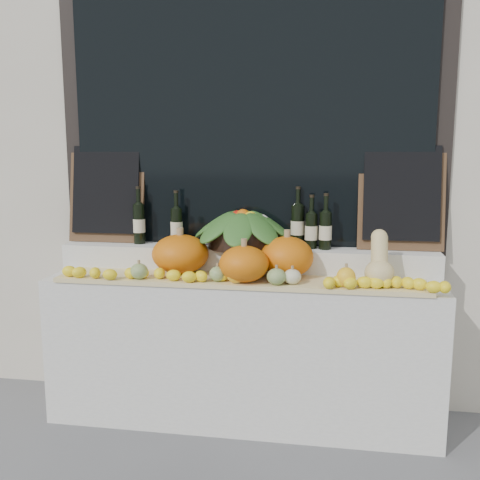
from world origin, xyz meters
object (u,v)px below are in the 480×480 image
object	(u,v)px
produce_bowl	(243,228)
pumpkin_right	(287,257)
wine_bottle_tall	(298,225)
butternut_squash	(379,263)
pumpkin_left	(180,254)

from	to	relation	value
produce_bowl	pumpkin_right	bearing A→B (deg)	-31.52
wine_bottle_tall	produce_bowl	bearing A→B (deg)	-166.98
pumpkin_right	produce_bowl	world-z (taller)	produce_bowl
produce_bowl	wine_bottle_tall	distance (m)	0.34
butternut_squash	produce_bowl	size ratio (longest dim) A/B	0.46
pumpkin_left	pumpkin_right	world-z (taller)	pumpkin_right
butternut_squash	pumpkin_right	bearing A→B (deg)	168.07
butternut_squash	pumpkin_left	bearing A→B (deg)	174.65
pumpkin_right	wine_bottle_tall	bearing A→B (deg)	79.75
wine_bottle_tall	pumpkin_right	bearing A→B (deg)	-100.25
butternut_squash	wine_bottle_tall	distance (m)	0.60
pumpkin_right	wine_bottle_tall	size ratio (longest dim) A/B	0.82
pumpkin_right	produce_bowl	size ratio (longest dim) A/B	0.47
pumpkin_left	wine_bottle_tall	world-z (taller)	wine_bottle_tall
pumpkin_right	wine_bottle_tall	distance (m)	0.29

